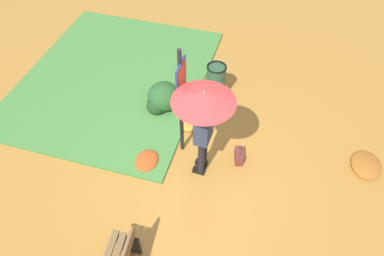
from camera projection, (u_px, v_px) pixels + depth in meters
ground_plane at (192, 173)px, 6.57m from camera, size 18.00×18.00×0.00m
grass_verge at (114, 78)px, 8.29m from camera, size 4.80×4.00×0.05m
person_with_umbrella at (204, 113)px, 5.42m from camera, size 0.96×0.96×2.04m
info_sign_post at (181, 93)px, 5.87m from camera, size 0.44×0.07×2.30m
handbag at (239, 156)px, 6.67m from camera, size 0.33×0.21×0.37m
trash_bin at (216, 82)px, 7.60m from camera, size 0.42×0.42×0.83m
shrub_cluster at (162, 98)px, 7.47m from camera, size 0.74×0.67×0.60m
leaf_pile_near_person at (191, 122)px, 7.33m from camera, size 0.54×0.43×0.12m
leaf_pile_by_bench at (147, 160)px, 6.68m from camera, size 0.53×0.42×0.12m
leaf_pile_far_path at (366, 164)px, 6.60m from camera, size 0.67×0.53×0.15m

